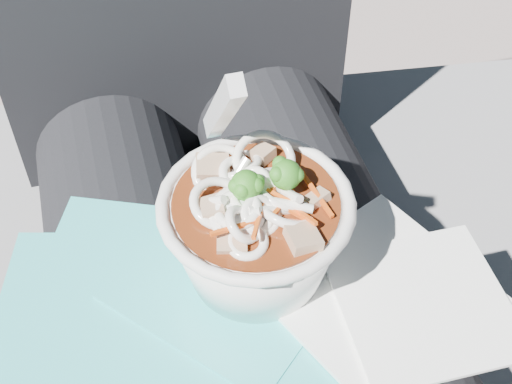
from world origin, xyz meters
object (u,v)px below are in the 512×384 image
object	(u,v)px
lap	(245,315)
person_body	(218,218)
udon_bowl	(255,226)
stone_ledge	(218,349)
plastic_bag	(222,287)

from	to	relation	value
lap	person_body	xyz separation A→B (m)	(-0.00, 0.09, 0.02)
lap	udon_bowl	distance (m)	0.14
lap	udon_bowl	size ratio (longest dim) A/B	2.60
lap	stone_ledge	bearing A→B (deg)	90.00
stone_ledge	plastic_bag	xyz separation A→B (m)	(-0.02, -0.17, 0.39)
stone_ledge	udon_bowl	distance (m)	0.47
plastic_bag	stone_ledge	bearing A→B (deg)	82.68
lap	plastic_bag	distance (m)	0.09
lap	person_body	size ratio (longest dim) A/B	0.48
plastic_bag	udon_bowl	distance (m)	0.06
stone_ledge	lap	distance (m)	0.34
lap	udon_bowl	xyz separation A→B (m)	(0.01, -0.02, 0.14)
lap	person_body	world-z (taller)	person_body
person_body	plastic_bag	xyz separation A→B (m)	(-0.02, -0.11, 0.06)
lap	person_body	distance (m)	0.10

